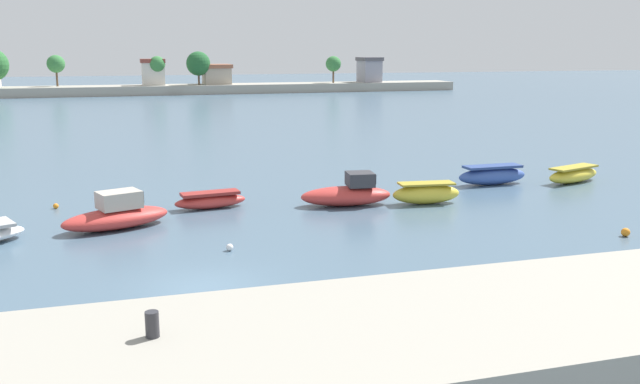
% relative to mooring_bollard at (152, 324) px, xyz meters
% --- Properties ---
extents(ground_plane, '(400.00, 400.00, 0.00)m').
position_rel_mooring_bollard_xyz_m(ground_plane, '(2.12, 8.38, -2.24)').
color(ground_plane, '#476075').
extents(seawall_embankment, '(60.36, 6.54, 1.93)m').
position_rel_mooring_bollard_xyz_m(seawall_embankment, '(2.12, -0.66, -1.27)').
color(seawall_embankment, '#9E998C').
rests_on(seawall_embankment, ground).
extents(mooring_bollard, '(0.31, 0.31, 0.61)m').
position_rel_mooring_bollard_xyz_m(mooring_bollard, '(0.00, 0.00, 0.00)').
color(mooring_bollard, '#2D2D33').
rests_on(mooring_bollard, seawall_embankment).
extents(moored_boat_1, '(5.48, 3.59, 1.77)m').
position_rel_mooring_bollard_xyz_m(moored_boat_1, '(-0.74, 17.83, -1.60)').
color(moored_boat_1, '#C63833').
rests_on(moored_boat_1, ground).
extents(moored_boat_2, '(3.94, 1.61, 0.89)m').
position_rel_mooring_bollard_xyz_m(moored_boat_2, '(4.06, 20.73, -1.82)').
color(moored_boat_2, '#C63833').
rests_on(moored_boat_2, ground).
extents(moored_boat_3, '(5.11, 2.37, 1.79)m').
position_rel_mooring_bollard_xyz_m(moored_boat_3, '(11.29, 19.28, -1.59)').
color(moored_boat_3, '#C63833').
rests_on(moored_boat_3, ground).
extents(moored_boat_4, '(3.90, 1.67, 1.17)m').
position_rel_mooring_bollard_xyz_m(moored_boat_4, '(15.52, 18.45, -1.67)').
color(moored_boat_4, yellow).
rests_on(moored_boat_4, ground).
extents(moored_boat_5, '(4.62, 1.41, 1.21)m').
position_rel_mooring_bollard_xyz_m(moored_boat_5, '(21.79, 22.20, -1.65)').
color(moored_boat_5, '#3856A8').
rests_on(moored_boat_5, ground).
extents(moored_boat_6, '(4.71, 2.69, 1.03)m').
position_rel_mooring_bollard_xyz_m(moored_boat_6, '(27.07, 21.31, -1.74)').
color(moored_boat_6, yellow).
rests_on(moored_boat_6, ground).
extents(mooring_buoy_0, '(0.30, 0.30, 0.30)m').
position_rel_mooring_bollard_xyz_m(mooring_buoy_0, '(3.76, 12.62, -2.09)').
color(mooring_buoy_0, white).
rests_on(mooring_buoy_0, ground).
extents(mooring_buoy_1, '(0.39, 0.39, 0.39)m').
position_rel_mooring_bollard_xyz_m(mooring_buoy_1, '(21.29, 9.73, -2.04)').
color(mooring_buoy_1, orange).
rests_on(mooring_buoy_1, ground).
extents(mooring_buoy_2, '(0.29, 0.29, 0.29)m').
position_rel_mooring_bollard_xyz_m(mooring_buoy_2, '(-3.84, 22.95, -2.09)').
color(mooring_buoy_2, orange).
rests_on(mooring_buoy_2, ground).
extents(distant_shoreline, '(126.93, 8.14, 8.32)m').
position_rel_mooring_bollard_xyz_m(distant_shoreline, '(1.38, 115.94, -0.12)').
color(distant_shoreline, '#9E998C').
rests_on(distant_shoreline, ground).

